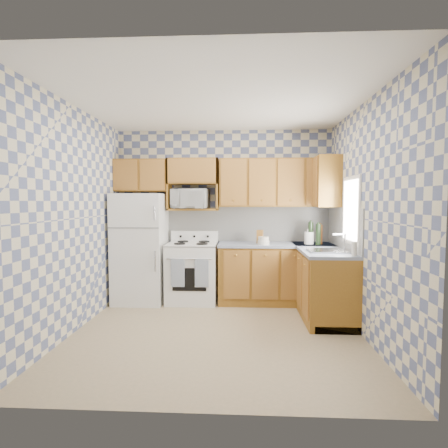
{
  "coord_description": "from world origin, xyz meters",
  "views": [
    {
      "loc": [
        0.3,
        -4.06,
        1.56
      ],
      "look_at": [
        0.05,
        0.75,
        1.25
      ],
      "focal_mm": 28.0,
      "sensor_mm": 36.0,
      "label": 1
    }
  ],
  "objects": [
    {
      "name": "bottle_1",
      "position": [
        1.43,
        1.15,
        1.07
      ],
      "size": [
        0.07,
        0.07,
        0.31
      ],
      "primitive_type": "cylinder",
      "color": "black",
      "rests_on": "countertop_back"
    },
    {
      "name": "microwave_shelf",
      "position": [
        -0.47,
        1.44,
        1.44
      ],
      "size": [
        0.8,
        0.33,
        0.03
      ],
      "primitive_type": "cube",
      "color": "brown",
      "rests_on": "back_wall"
    },
    {
      "name": "bottle_2",
      "position": [
        1.48,
        1.25,
        1.06
      ],
      "size": [
        0.07,
        0.07,
        0.29
      ],
      "primitive_type": "cylinder",
      "color": "#522910",
      "rests_on": "countertop_back"
    },
    {
      "name": "right_wall",
      "position": [
        1.7,
        0.0,
        1.35
      ],
      "size": [
        0.02,
        3.2,
        2.7
      ],
      "primitive_type": "cube",
      "color": "slate",
      "rests_on": "ground"
    },
    {
      "name": "soap_bottle",
      "position": [
        1.62,
        0.09,
        1.01
      ],
      "size": [
        0.06,
        0.06,
        0.17
      ],
      "primitive_type": "cylinder",
      "color": "beige",
      "rests_on": "countertop_right"
    },
    {
      "name": "bottle_0",
      "position": [
        1.33,
        1.21,
        1.09
      ],
      "size": [
        0.07,
        0.07,
        0.33
      ],
      "primitive_type": "cylinder",
      "color": "black",
      "rests_on": "countertop_back"
    },
    {
      "name": "sink",
      "position": [
        1.4,
        0.45,
        0.93
      ],
      "size": [
        0.48,
        0.4,
        0.03
      ],
      "primitive_type": "cube",
      "color": "#B7B7BC",
      "rests_on": "countertop_right"
    },
    {
      "name": "upper_cabinets_fridge",
      "position": [
        -1.29,
        1.44,
        1.97
      ],
      "size": [
        0.82,
        0.33,
        0.5
      ],
      "primitive_type": "cube",
      "color": "brown",
      "rests_on": "back_wall"
    },
    {
      "name": "floor",
      "position": [
        0.0,
        0.0,
        0.0
      ],
      "size": [
        3.4,
        3.4,
        0.0
      ],
      "primitive_type": "plane",
      "color": "#88785A",
      "rests_on": "ground"
    },
    {
      "name": "electric_kettle",
      "position": [
        1.31,
        1.24,
        1.01
      ],
      "size": [
        0.15,
        0.15,
        0.18
      ],
      "primitive_type": "cylinder",
      "color": "white",
      "rests_on": "countertop_back"
    },
    {
      "name": "back_wall",
      "position": [
        0.0,
        1.6,
        1.35
      ],
      "size": [
        3.4,
        0.02,
        2.7
      ],
      "primitive_type": "cube",
      "color": "slate",
      "rests_on": "ground"
    },
    {
      "name": "backsplash_right",
      "position": [
        1.69,
        0.8,
        1.2
      ],
      "size": [
        0.02,
        1.6,
        0.56
      ],
      "primitive_type": "cube",
      "color": "silver",
      "rests_on": "right_wall"
    },
    {
      "name": "knife_block",
      "position": [
        0.58,
        1.3,
        1.02
      ],
      "size": [
        0.11,
        0.11,
        0.2
      ],
      "primitive_type": "cube",
      "rotation": [
        0.0,
        0.0,
        -0.22
      ],
      "color": "brown",
      "rests_on": "countertop_back"
    },
    {
      "name": "backguard",
      "position": [
        -0.47,
        1.55,
        1.0
      ],
      "size": [
        0.76,
        0.08,
        0.17
      ],
      "primitive_type": "cube",
      "color": "white",
      "rests_on": "cooktop"
    },
    {
      "name": "window",
      "position": [
        1.69,
        0.45,
        1.45
      ],
      "size": [
        0.02,
        0.66,
        0.86
      ],
      "primitive_type": "cube",
      "color": "silver",
      "rests_on": "right_wall"
    },
    {
      "name": "countertop_right",
      "position": [
        1.4,
        0.8,
        0.9
      ],
      "size": [
        0.63,
        1.6,
        0.04
      ],
      "primitive_type": "cube",
      "color": "slate",
      "rests_on": "base_cabinets_right"
    },
    {
      "name": "base_cabinets_back",
      "position": [
        0.82,
        1.3,
        0.44
      ],
      "size": [
        1.75,
        0.6,
        0.88
      ],
      "primitive_type": "cube",
      "color": "brown",
      "rests_on": "floor"
    },
    {
      "name": "stove_body",
      "position": [
        -0.47,
        1.28,
        0.45
      ],
      "size": [
        0.76,
        0.65,
        0.9
      ],
      "primitive_type": "cube",
      "color": "white",
      "rests_on": "floor"
    },
    {
      "name": "food_containers",
      "position": [
        0.62,
        1.13,
        0.98
      ],
      "size": [
        0.18,
        0.18,
        0.12
      ],
      "primitive_type": null,
      "color": "beige",
      "rests_on": "countertop_back"
    },
    {
      "name": "base_cabinets_right",
      "position": [
        1.4,
        0.8,
        0.44
      ],
      "size": [
        0.6,
        1.6,
        0.88
      ],
      "primitive_type": "cube",
      "color": "brown",
      "rests_on": "floor"
    },
    {
      "name": "upper_cabinets_back",
      "position": [
        0.82,
        1.44,
        1.85
      ],
      "size": [
        1.75,
        0.33,
        0.74
      ],
      "primitive_type": "cube",
      "color": "brown",
      "rests_on": "back_wall"
    },
    {
      "name": "cooktop",
      "position": [
        -0.47,
        1.28,
        0.91
      ],
      "size": [
        0.76,
        0.65,
        0.02
      ],
      "primitive_type": "cube",
      "color": "silver",
      "rests_on": "stove_body"
    },
    {
      "name": "refrigerator",
      "position": [
        -1.27,
        1.25,
        0.84
      ],
      "size": [
        0.75,
        0.7,
        1.68
      ],
      "primitive_type": "cube",
      "color": "white",
      "rests_on": "floor"
    },
    {
      "name": "countertop_back",
      "position": [
        0.82,
        1.3,
        0.9
      ],
      "size": [
        1.77,
        0.63,
        0.04
      ],
      "primitive_type": "cube",
      "color": "slate",
      "rests_on": "base_cabinets_back"
    },
    {
      "name": "dish_towel_right",
      "position": [
        -0.29,
        0.93,
        0.52
      ],
      "size": [
        0.2,
        0.02,
        0.41
      ],
      "primitive_type": "cube",
      "color": "navy",
      "rests_on": "stove_body"
    },
    {
      "name": "backsplash_back",
      "position": [
        0.4,
        1.59,
        1.2
      ],
      "size": [
        2.6,
        0.02,
        0.56
      ],
      "primitive_type": "cube",
      "color": "silver",
      "rests_on": "back_wall"
    },
    {
      "name": "upper_cabinets_right",
      "position": [
        1.53,
        1.25,
        1.85
      ],
      "size": [
        0.33,
        0.7,
        0.74
      ],
      "primitive_type": "cube",
      "color": "brown",
      "rests_on": "right_wall"
    },
    {
      "name": "microwave",
      "position": [
        -0.51,
        1.39,
        1.6
      ],
      "size": [
        0.59,
        0.44,
        0.31
      ],
      "primitive_type": "imported",
      "rotation": [
        0.0,
        0.0,
        -0.12
      ],
      "color": "white",
      "rests_on": "microwave_shelf"
    },
    {
      "name": "dish_towel_left",
      "position": [
        -0.64,
        0.93,
        0.52
      ],
      "size": [
        0.2,
        0.02,
        0.41
      ],
      "primitive_type": "cube",
      "color": "navy",
      "rests_on": "stove_body"
    }
  ]
}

